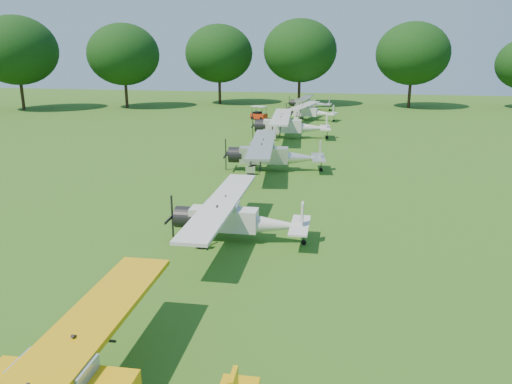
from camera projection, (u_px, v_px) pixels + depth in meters
The scene contains 8 objects.
ground at pixel (210, 231), 23.64m from camera, with size 160.00×160.00×0.00m, color #2B5515.
tree_belt at pixel (288, 56), 20.93m from camera, with size 137.36×130.27×14.52m.
aircraft_3 at pixel (234, 216), 22.20m from camera, with size 6.33×10.06×1.99m.
aircraft_4 at pixel (271, 153), 35.17m from camera, with size 7.17×11.40×2.24m.
aircraft_5 at pixel (288, 124), 48.14m from camera, with size 7.64×12.16×2.39m.
aircraft_6 at pixel (309, 111), 60.67m from camera, with size 6.39×10.11×1.99m.
aircraft_7 at pixel (309, 102), 70.99m from camera, with size 6.13×9.77×1.92m.
golf_cart at pixel (259, 115), 61.62m from camera, with size 2.18×1.75×1.63m.
Camera 1 is at (6.40, -21.38, 8.30)m, focal length 35.00 mm.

